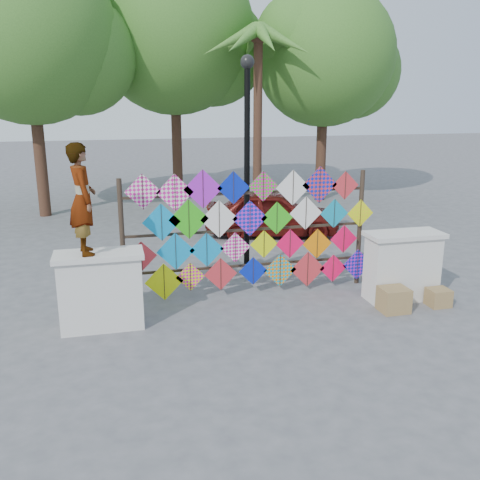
# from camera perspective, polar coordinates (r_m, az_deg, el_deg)

# --- Properties ---
(ground) EXTENTS (80.00, 80.00, 0.00)m
(ground) POSITION_cam_1_polar(r_m,az_deg,el_deg) (9.68, 1.96, -7.22)
(ground) COLOR slate
(ground) RESTS_ON ground
(parapet_left) EXTENTS (1.40, 0.65, 1.28)m
(parapet_left) POSITION_cam_1_polar(r_m,az_deg,el_deg) (8.94, -14.61, -5.18)
(parapet_left) COLOR silver
(parapet_left) RESTS_ON ground
(parapet_right) EXTENTS (1.40, 0.65, 1.28)m
(parapet_right) POSITION_cam_1_polar(r_m,az_deg,el_deg) (10.32, 16.91, -2.62)
(parapet_right) COLOR silver
(parapet_right) RESTS_ON ground
(kite_rack) EXTENTS (4.86, 0.24, 2.42)m
(kite_rack) POSITION_cam_1_polar(r_m,az_deg,el_deg) (9.97, 1.07, 0.93)
(kite_rack) COLOR #2F231A
(kite_rack) RESTS_ON ground
(tree_west) EXTENTS (5.85, 5.20, 8.01)m
(tree_west) POSITION_cam_1_polar(r_m,az_deg,el_deg) (17.83, -21.29, 19.62)
(tree_west) COLOR #4F3122
(tree_west) RESTS_ON ground
(tree_mid) EXTENTS (6.30, 5.60, 8.61)m
(tree_mid) POSITION_cam_1_polar(r_m,az_deg,el_deg) (19.92, -6.79, 21.05)
(tree_mid) COLOR #4F3122
(tree_mid) RESTS_ON ground
(tree_east) EXTENTS (5.40, 4.80, 7.42)m
(tree_east) POSITION_cam_1_polar(r_m,az_deg,el_deg) (19.69, 9.26, 18.73)
(tree_east) COLOR #4F3122
(tree_east) RESTS_ON ground
(palm_tree) EXTENTS (3.62, 3.62, 5.83)m
(palm_tree) POSITION_cam_1_polar(r_m,az_deg,el_deg) (17.30, 1.96, 19.32)
(palm_tree) COLOR #4F3122
(palm_tree) RESTS_ON ground
(vendor_woman) EXTENTS (0.52, 0.70, 1.73)m
(vendor_woman) POSITION_cam_1_polar(r_m,az_deg,el_deg) (8.56, -16.47, 4.19)
(vendor_woman) COLOR #99999E
(vendor_woman) RESTS_ON parapet_left
(sedan) EXTENTS (3.85, 2.31, 1.23)m
(sedan) POSITION_cam_1_polar(r_m,az_deg,el_deg) (14.48, 3.49, 2.86)
(sedan) COLOR #5F1410
(sedan) RESTS_ON ground
(lamppost) EXTENTS (0.28, 0.28, 4.46)m
(lamppost) POSITION_cam_1_polar(r_m,az_deg,el_deg) (11.01, 0.76, 9.97)
(lamppost) COLOR black
(lamppost) RESTS_ON ground
(cardboard_box_near) EXTENTS (0.48, 0.43, 0.43)m
(cardboard_box_near) POSITION_cam_1_polar(r_m,az_deg,el_deg) (9.82, 16.07, -6.14)
(cardboard_box_near) COLOR olive
(cardboard_box_near) RESTS_ON ground
(cardboard_box_far) EXTENTS (0.38, 0.35, 0.32)m
(cardboard_box_far) POSITION_cam_1_polar(r_m,az_deg,el_deg) (10.34, 20.40, -5.76)
(cardboard_box_far) COLOR olive
(cardboard_box_far) RESTS_ON ground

